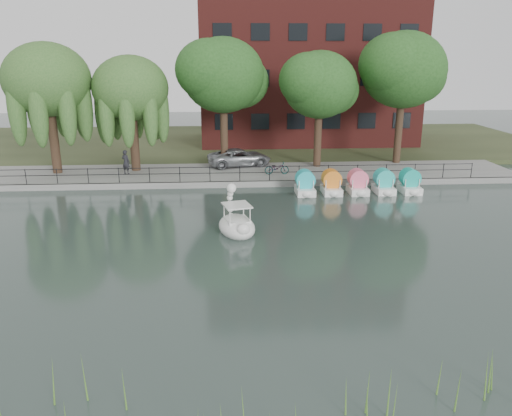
{
  "coord_description": "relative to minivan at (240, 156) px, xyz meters",
  "views": [
    {
      "loc": [
        -0.99,
        -19.36,
        8.49
      ],
      "look_at": [
        0.5,
        4.0,
        1.3
      ],
      "focal_mm": 35.0,
      "sensor_mm": 36.0,
      "label": 1
    }
  ],
  "objects": [
    {
      "name": "willow_mid",
      "position": [
        -7.64,
        -0.95,
        5.09
      ],
      "size": [
        5.32,
        5.32,
        8.15
      ],
      "color": "#473323",
      "rests_on": "promenade"
    },
    {
      "name": "pedestrian",
      "position": [
        -8.12,
        -2.19,
        0.23
      ],
      "size": [
        0.86,
        0.77,
        1.98
      ],
      "primitive_type": "imported",
      "rotation": [
        0.0,
        0.0,
        2.64
      ],
      "color": "black",
      "rests_on": "promenade"
    },
    {
      "name": "ground_plane",
      "position": [
        -0.14,
        -17.95,
        -1.16
      ],
      "size": [
        120.0,
        120.0,
        0.0
      ],
      "primitive_type": "plane",
      "color": "#3E4F49"
    },
    {
      "name": "broadleaf_right",
      "position": [
        5.86,
        -0.45,
        5.23
      ],
      "size": [
        5.4,
        5.4,
        8.32
      ],
      "color": "#473323",
      "rests_on": "promenade"
    },
    {
      "name": "land_strip",
      "position": [
        -0.14,
        12.05,
        -0.98
      ],
      "size": [
        60.0,
        22.0,
        0.36
      ],
      "primitive_type": "cube",
      "color": "#47512D",
      "rests_on": "ground_plane"
    },
    {
      "name": "broadleaf_center",
      "position": [
        -1.14,
        0.05,
        5.9
      ],
      "size": [
        6.0,
        6.0,
        9.25
      ],
      "color": "#473323",
      "rests_on": "promenade"
    },
    {
      "name": "minivan",
      "position": [
        0.0,
        0.0,
        0.0
      ],
      "size": [
        3.83,
        5.92,
        1.52
      ],
      "primitive_type": "imported",
      "rotation": [
        0.0,
        0.0,
        1.83
      ],
      "color": "gray",
      "rests_on": "promenade"
    },
    {
      "name": "reed_bank",
      "position": [
        1.86,
        -27.45,
        -0.56
      ],
      "size": [
        24.0,
        2.4,
        1.2
      ],
      "color": "#669938",
      "rests_on": "ground_plane"
    },
    {
      "name": "kerb",
      "position": [
        -0.14,
        -4.9,
        -0.96
      ],
      "size": [
        40.0,
        0.25,
        0.4
      ],
      "primitive_type": "cube",
      "color": "gray",
      "rests_on": "ground_plane"
    },
    {
      "name": "pedal_boat_row",
      "position": [
        7.33,
        -6.86,
        -0.55
      ],
      "size": [
        7.95,
        1.7,
        1.4
      ],
      "color": "white",
      "rests_on": "ground_plane"
    },
    {
      "name": "apartment_building",
      "position": [
        6.86,
        12.01,
        8.2
      ],
      "size": [
        20.0,
        10.07,
        18.0
      ],
      "color": "#4C1E16",
      "rests_on": "land_strip"
    },
    {
      "name": "railing",
      "position": [
        -0.14,
        -4.7,
        -0.01
      ],
      "size": [
        32.0,
        0.05,
        1.0
      ],
      "color": "black",
      "rests_on": "promenade"
    },
    {
      "name": "swan_boat",
      "position": [
        -0.61,
        -13.81,
        -0.65
      ],
      "size": [
        2.35,
        3.08,
        2.32
      ],
      "rotation": [
        0.0,
        0.0,
        0.25
      ],
      "color": "white",
      "rests_on": "ground_plane"
    },
    {
      "name": "broadleaf_far",
      "position": [
        12.36,
        0.55,
        6.24
      ],
      "size": [
        6.3,
        6.3,
        9.71
      ],
      "color": "#473323",
      "rests_on": "promenade"
    },
    {
      "name": "promenade",
      "position": [
        -0.14,
        -1.95,
        -0.96
      ],
      "size": [
        40.0,
        6.0,
        0.4
      ],
      "primitive_type": "cube",
      "color": "gray",
      "rests_on": "ground_plane"
    },
    {
      "name": "bicycle",
      "position": [
        2.54,
        -2.94,
        -0.26
      ],
      "size": [
        0.67,
        1.74,
        1.0
      ],
      "primitive_type": "imported",
      "rotation": [
        0.0,
        0.0,
        1.61
      ],
      "color": "gray",
      "rests_on": "promenade"
    },
    {
      "name": "willow_left",
      "position": [
        -13.14,
        -1.45,
        5.71
      ],
      "size": [
        5.88,
        5.88,
        9.01
      ],
      "color": "#473323",
      "rests_on": "promenade"
    }
  ]
}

